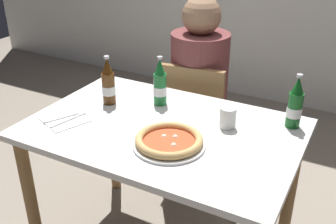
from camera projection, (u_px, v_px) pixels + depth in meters
name	position (u px, v px, depth m)	size (l,w,h in m)	color
dining_table_main	(163.00, 148.00, 1.81)	(1.20, 0.80, 0.75)	silver
chair_behind_table	(196.00, 119.00, 2.41)	(0.44, 0.44, 0.85)	olive
diner_seated	(198.00, 100.00, 2.40)	(0.34, 0.34, 1.21)	#2D3342
pizza_margherita_near	(169.00, 141.00, 1.60)	(0.30, 0.30, 0.04)	white
beer_bottle_left	(160.00, 85.00, 1.92)	(0.07, 0.07, 0.25)	#196B2D
beer_bottle_center	(295.00, 105.00, 1.72)	(0.07, 0.07, 0.25)	#14591E
beer_bottle_right	(108.00, 84.00, 1.93)	(0.07, 0.07, 0.25)	#512D0F
napkin_with_cutlery	(65.00, 120.00, 1.81)	(0.23, 0.23, 0.01)	white
paper_cup	(228.00, 118.00, 1.73)	(0.07, 0.07, 0.10)	white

